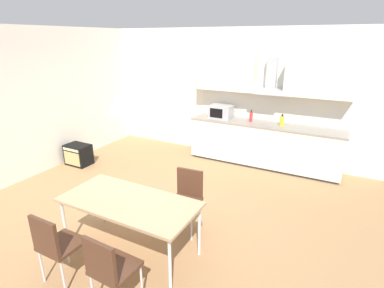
{
  "coord_description": "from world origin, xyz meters",
  "views": [
    {
      "loc": [
        2.5,
        -3.31,
        2.58
      ],
      "look_at": [
        0.42,
        0.63,
        1.0
      ],
      "focal_mm": 28.0,
      "sensor_mm": 36.0,
      "label": 1
    }
  ],
  "objects_px": {
    "dining_table": "(129,204)",
    "chair_far_right": "(187,194)",
    "microwave": "(221,112)",
    "chair_near_left": "(55,242)",
    "guitar_amp": "(78,155)",
    "chair_near_right": "(109,266)",
    "bottle_red": "(251,117)",
    "pendant_lamp": "(121,102)",
    "bottle_yellow": "(282,121)"
  },
  "relations": [
    {
      "from": "bottle_yellow",
      "to": "bottle_red",
      "type": "bearing_deg",
      "value": 175.87
    },
    {
      "from": "dining_table",
      "to": "chair_far_right",
      "type": "bearing_deg",
      "value": 64.59
    },
    {
      "from": "dining_table",
      "to": "chair_near_left",
      "type": "bearing_deg",
      "value": -115.85
    },
    {
      "from": "bottle_yellow",
      "to": "guitar_amp",
      "type": "relative_size",
      "value": 0.47
    },
    {
      "from": "bottle_red",
      "to": "bottle_yellow",
      "type": "distance_m",
      "value": 0.65
    },
    {
      "from": "pendant_lamp",
      "to": "guitar_amp",
      "type": "bearing_deg",
      "value": 148.63
    },
    {
      "from": "bottle_red",
      "to": "chair_far_right",
      "type": "bearing_deg",
      "value": -90.61
    },
    {
      "from": "bottle_red",
      "to": "chair_near_right",
      "type": "relative_size",
      "value": 0.29
    },
    {
      "from": "microwave",
      "to": "chair_near_right",
      "type": "height_order",
      "value": "microwave"
    },
    {
      "from": "microwave",
      "to": "dining_table",
      "type": "distance_m",
      "value": 3.55
    },
    {
      "from": "bottle_red",
      "to": "guitar_amp",
      "type": "xyz_separation_m",
      "value": [
        -3.19,
        -1.83,
        -0.8
      ]
    },
    {
      "from": "bottle_yellow",
      "to": "guitar_amp",
      "type": "height_order",
      "value": "bottle_yellow"
    },
    {
      "from": "chair_near_right",
      "to": "chair_far_right",
      "type": "bearing_deg",
      "value": 90.15
    },
    {
      "from": "bottle_red",
      "to": "bottle_yellow",
      "type": "relative_size",
      "value": 1.02
    },
    {
      "from": "chair_far_right",
      "to": "pendant_lamp",
      "type": "relative_size",
      "value": 2.72
    },
    {
      "from": "microwave",
      "to": "chair_near_left",
      "type": "relative_size",
      "value": 0.55
    },
    {
      "from": "microwave",
      "to": "chair_near_left",
      "type": "bearing_deg",
      "value": -91.36
    },
    {
      "from": "microwave",
      "to": "chair_far_right",
      "type": "relative_size",
      "value": 0.55
    },
    {
      "from": "bottle_red",
      "to": "chair_near_right",
      "type": "xyz_separation_m",
      "value": [
        -0.03,
        -4.32,
        -0.49
      ]
    },
    {
      "from": "microwave",
      "to": "guitar_amp",
      "type": "bearing_deg",
      "value": -144.17
    },
    {
      "from": "chair_near_right",
      "to": "guitar_amp",
      "type": "xyz_separation_m",
      "value": [
        -3.17,
        2.49,
        -0.31
      ]
    },
    {
      "from": "bottle_yellow",
      "to": "pendant_lamp",
      "type": "height_order",
      "value": "pendant_lamp"
    },
    {
      "from": "bottle_red",
      "to": "pendant_lamp",
      "type": "distance_m",
      "value": 3.67
    },
    {
      "from": "bottle_yellow",
      "to": "dining_table",
      "type": "bearing_deg",
      "value": -106.72
    },
    {
      "from": "chair_near_right",
      "to": "chair_near_left",
      "type": "distance_m",
      "value": 0.75
    },
    {
      "from": "bottle_red",
      "to": "chair_near_left",
      "type": "xyz_separation_m",
      "value": [
        -0.78,
        -4.32,
        -0.49
      ]
    },
    {
      "from": "microwave",
      "to": "chair_near_left",
      "type": "height_order",
      "value": "microwave"
    },
    {
      "from": "chair_near_right",
      "to": "pendant_lamp",
      "type": "bearing_deg",
      "value": 115.64
    },
    {
      "from": "bottle_yellow",
      "to": "chair_near_left",
      "type": "distance_m",
      "value": 4.53
    },
    {
      "from": "microwave",
      "to": "pendant_lamp",
      "type": "relative_size",
      "value": 1.5
    },
    {
      "from": "chair_near_left",
      "to": "pendant_lamp",
      "type": "height_order",
      "value": "pendant_lamp"
    },
    {
      "from": "bottle_red",
      "to": "guitar_amp",
      "type": "bearing_deg",
      "value": -150.16
    },
    {
      "from": "microwave",
      "to": "bottle_yellow",
      "type": "xyz_separation_m",
      "value": [
        1.32,
        -0.03,
        -0.04
      ]
    },
    {
      "from": "dining_table",
      "to": "chair_near_right",
      "type": "bearing_deg",
      "value": -64.36
    },
    {
      "from": "bottle_red",
      "to": "guitar_amp",
      "type": "distance_m",
      "value": 3.77
    },
    {
      "from": "microwave",
      "to": "chair_far_right",
      "type": "xyz_separation_m",
      "value": [
        0.65,
        -2.74,
        -0.52
      ]
    },
    {
      "from": "bottle_yellow",
      "to": "chair_far_right",
      "type": "height_order",
      "value": "bottle_yellow"
    },
    {
      "from": "microwave",
      "to": "dining_table",
      "type": "height_order",
      "value": "microwave"
    },
    {
      "from": "dining_table",
      "to": "chair_near_left",
      "type": "relative_size",
      "value": 1.93
    },
    {
      "from": "chair_far_right",
      "to": "pendant_lamp",
      "type": "height_order",
      "value": "pendant_lamp"
    },
    {
      "from": "microwave",
      "to": "bottle_red",
      "type": "relative_size",
      "value": 1.93
    },
    {
      "from": "microwave",
      "to": "chair_near_left",
      "type": "distance_m",
      "value": 4.34
    },
    {
      "from": "pendant_lamp",
      "to": "dining_table",
      "type": "bearing_deg",
      "value": 99.46
    },
    {
      "from": "microwave",
      "to": "bottle_red",
      "type": "bearing_deg",
      "value": 1.31
    },
    {
      "from": "microwave",
      "to": "guitar_amp",
      "type": "distance_m",
      "value": 3.21
    },
    {
      "from": "dining_table",
      "to": "chair_near_right",
      "type": "distance_m",
      "value": 0.88
    },
    {
      "from": "chair_near_left",
      "to": "guitar_amp",
      "type": "xyz_separation_m",
      "value": [
        -2.41,
        2.49,
        -0.31
      ]
    },
    {
      "from": "chair_near_right",
      "to": "chair_near_left",
      "type": "relative_size",
      "value": 1.0
    },
    {
      "from": "microwave",
      "to": "bottle_yellow",
      "type": "relative_size",
      "value": 1.96
    },
    {
      "from": "dining_table",
      "to": "chair_near_right",
      "type": "xyz_separation_m",
      "value": [
        0.38,
        -0.78,
        -0.16
      ]
    }
  ]
}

